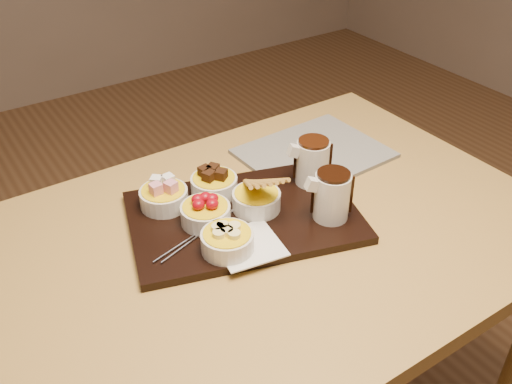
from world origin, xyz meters
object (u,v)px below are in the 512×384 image
dining_table (259,270)px  pitcher_dark_chocolate (332,196)px  pitcher_milk_chocolate (312,163)px  serving_board (244,217)px  newspaper (314,154)px  bowl_strawberries (206,214)px

dining_table → pitcher_dark_chocolate: bearing=-21.1°
dining_table → pitcher_milk_chocolate: 0.26m
serving_board → newspaper: size_ratio=1.40×
pitcher_dark_chocolate → pitcher_milk_chocolate: 0.13m
dining_table → pitcher_dark_chocolate: 0.22m
pitcher_dark_chocolate → newspaper: pitcher_dark_chocolate is taller
pitcher_milk_chocolate → newspaper: pitcher_milk_chocolate is taller
dining_table → serving_board: (-0.00, 0.05, 0.11)m
pitcher_milk_chocolate → newspaper: size_ratio=0.30×
serving_board → newspaper: (0.28, 0.13, -0.00)m
dining_table → pitcher_milk_chocolate: (0.19, 0.07, 0.17)m
serving_board → pitcher_milk_chocolate: (0.19, 0.02, 0.06)m
serving_board → bowl_strawberries: bearing=-176.4°
bowl_strawberries → pitcher_dark_chocolate: bearing=-29.5°
newspaper → serving_board: bearing=-158.3°
pitcher_milk_chocolate → serving_board: bearing=-158.2°
bowl_strawberries → pitcher_milk_chocolate: pitcher_milk_chocolate is taller
pitcher_dark_chocolate → pitcher_milk_chocolate: size_ratio=1.00×
pitcher_dark_chocolate → serving_board: bearing=160.0°
newspaper → dining_table: bearing=-149.9°
serving_board → newspaper: serving_board is taller
dining_table → bowl_strawberries: (-0.08, 0.07, 0.14)m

